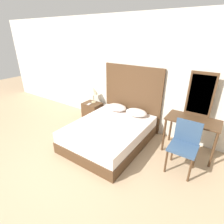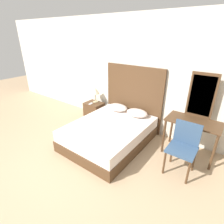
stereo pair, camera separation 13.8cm
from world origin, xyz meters
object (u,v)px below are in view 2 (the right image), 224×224
object	(u,v)px
bed	(109,133)
vanity_desk	(193,127)
nightstand	(94,111)
table_lamp	(95,91)
phone_on_bed	(113,122)
chair	(184,145)
phone_on_nightstand	(91,104)

from	to	relation	value
bed	vanity_desk	distance (m)	1.71
nightstand	table_lamp	xyz separation A→B (m)	(-0.01, 0.08, 0.58)
bed	vanity_desk	world-z (taller)	vanity_desk
phone_on_bed	chair	distance (m)	1.53
bed	nightstand	xyz separation A→B (m)	(-1.11, 0.73, 0.00)
vanity_desk	phone_on_nightstand	bearing A→B (deg)	179.99
phone_on_bed	vanity_desk	world-z (taller)	vanity_desk
phone_on_bed	nightstand	world-z (taller)	phone_on_bed
phone_on_nightstand	chair	world-z (taller)	chair
bed	nightstand	world-z (taller)	same
chair	bed	bearing A→B (deg)	-177.09
table_lamp	vanity_desk	bearing A→B (deg)	-3.84
bed	phone_on_nightstand	world-z (taller)	phone_on_nightstand
phone_on_nightstand	vanity_desk	size ratio (longest dim) A/B	0.16
bed	chair	world-z (taller)	chair
nightstand	phone_on_bed	bearing A→B (deg)	-28.14
bed	phone_on_nightstand	bearing A→B (deg)	151.04
bed	table_lamp	bearing A→B (deg)	144.20
table_lamp	nightstand	bearing A→B (deg)	-85.89
phone_on_nightstand	bed	bearing A→B (deg)	-28.96
bed	table_lamp	distance (m)	1.50
bed	phone_on_bed	xyz separation A→B (m)	(0.02, 0.12, 0.25)
table_lamp	vanity_desk	xyz separation A→B (m)	(2.65, -0.18, -0.18)
phone_on_nightstand	nightstand	bearing A→B (deg)	76.83
nightstand	chair	xyz separation A→B (m)	(2.66, -0.65, 0.30)
bed	phone_on_bed	world-z (taller)	phone_on_bed
phone_on_nightstand	vanity_desk	world-z (taller)	vanity_desk
table_lamp	chair	xyz separation A→B (m)	(2.66, -0.73, -0.28)
phone_on_bed	nightstand	size ratio (longest dim) A/B	0.32
phone_on_nightstand	table_lamp	bearing A→B (deg)	84.40
bed	table_lamp	size ratio (longest dim) A/B	4.25
bed	phone_on_nightstand	xyz separation A→B (m)	(-1.13, 0.63, 0.25)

